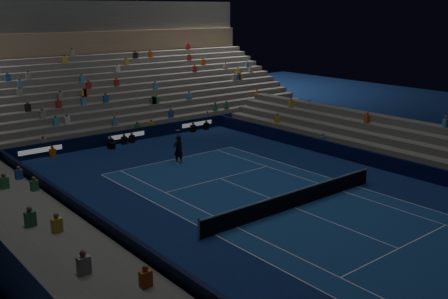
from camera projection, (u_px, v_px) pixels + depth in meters
ground at (294, 208)px, 27.96m from camera, size 90.00×90.00×0.00m
court_surface at (294, 208)px, 27.96m from camera, size 10.97×23.77×0.01m
sponsor_barrier_far at (126, 136)px, 41.66m from camera, size 44.00×0.25×1.00m
sponsor_barrier_east at (397, 166)px, 33.75m from camera, size 0.25×37.00×1.00m
sponsor_barrier_west at (136, 250)px, 21.91m from camera, size 0.25×37.00×1.00m
grandstand_main at (75, 87)px, 47.93m from camera, size 44.00×15.20×11.20m
grandstand_east at (426, 151)px, 35.75m from camera, size 5.00×37.00×2.50m
grandstand_west at (56, 266)px, 19.69m from camera, size 5.00×37.00×2.50m
tennis_net at (294, 199)px, 27.83m from camera, size 12.90×0.10×1.10m
tennis_player at (178, 149)px, 35.75m from camera, size 0.73×0.48×2.00m
broadcast_camera at (112, 145)px, 39.70m from camera, size 0.53×0.89×0.52m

